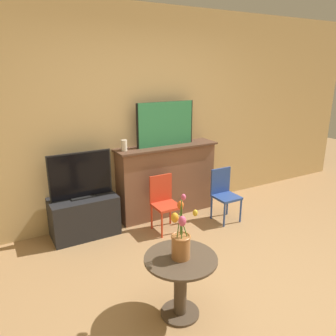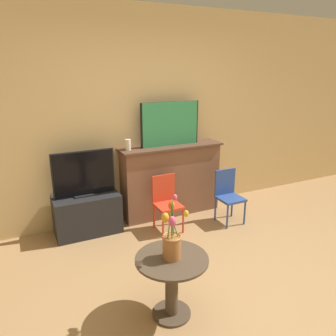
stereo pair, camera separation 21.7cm
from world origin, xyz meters
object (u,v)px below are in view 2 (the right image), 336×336
object	(u,v)px
painting	(170,124)
chair_blue	(228,193)
tv_monitor	(84,174)
chair_red	(166,200)
vase_tulips	(172,241)

from	to	relation	value
painting	chair_blue	distance (m)	1.17
tv_monitor	chair_blue	world-z (taller)	tv_monitor
tv_monitor	chair_blue	distance (m)	1.84
painting	chair_red	world-z (taller)	painting
chair_blue	vase_tulips	world-z (taller)	vase_tulips
painting	tv_monitor	distance (m)	1.27
tv_monitor	chair_blue	size ratio (longest dim) A/B	1.06
chair_red	chair_blue	world-z (taller)	same
chair_blue	vase_tulips	xyz separation A→B (m)	(-1.44, -1.24, 0.29)
chair_blue	chair_red	bearing A→B (deg)	170.21
chair_red	tv_monitor	bearing A→B (deg)	159.46
chair_red	vase_tulips	size ratio (longest dim) A/B	1.36
painting	tv_monitor	world-z (taller)	painting
painting	chair_blue	size ratio (longest dim) A/B	1.19
chair_red	painting	bearing A→B (deg)	58.24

